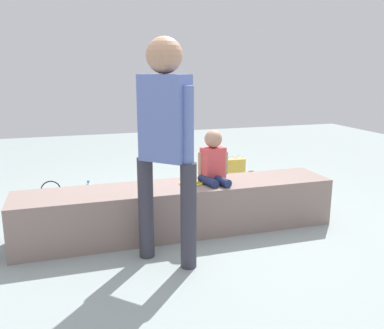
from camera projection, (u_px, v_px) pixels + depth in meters
The scene contains 12 objects.
ground_plane at pixel (179, 231), 3.79m from camera, with size 12.00×12.00×0.00m, color #8F9C9A.
concrete_ledge at pixel (179, 209), 3.74m from camera, with size 2.88×0.53×0.44m, color gray.
child_seated at pixel (213, 160), 3.74m from camera, with size 0.28×0.34×0.48m.
adult_standing at pixel (165, 132), 2.97m from camera, with size 0.39×0.39×1.69m.
cake_plate at pixel (191, 181), 3.73m from camera, with size 0.22×0.22×0.06m.
gift_bag at pixel (235, 172), 5.26m from camera, with size 0.25×0.09×0.39m.
railing_post at pixel (189, 148), 5.19m from camera, with size 0.36×0.36×1.25m.
water_bottle_near_gift at pixel (190, 190), 4.73m from camera, with size 0.07×0.07×0.21m.
water_bottle_far_side at pixel (89, 191), 4.68m from camera, with size 0.07×0.07×0.22m.
party_cup_red at pixel (98, 203), 4.43m from camera, with size 0.07×0.07×0.09m, color red.
handbag_black_leather at pixel (52, 201), 4.24m from camera, with size 0.27×0.12×0.35m.
handbag_brown_canvas at pixel (251, 189), 4.67m from camera, with size 0.28×0.11×0.34m.
Camera 1 is at (-0.94, -3.42, 1.47)m, focal length 38.28 mm.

